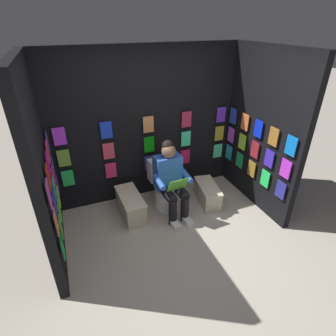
{
  "coord_description": "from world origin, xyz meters",
  "views": [
    {
      "loc": [
        1.2,
        2.21,
        2.71
      ],
      "look_at": [
        -0.04,
        -0.91,
        0.85
      ],
      "focal_mm": 28.99,
      "sensor_mm": 36.0,
      "label": 1
    }
  ],
  "objects_px": {
    "comic_longbox_far": "(208,193)",
    "comic_longbox_near": "(131,205)",
    "toilet": "(165,188)",
    "person_reading": "(171,180)"
  },
  "relations": [
    {
      "from": "person_reading",
      "to": "comic_longbox_near",
      "type": "height_order",
      "value": "person_reading"
    },
    {
      "from": "person_reading",
      "to": "comic_longbox_near",
      "type": "relative_size",
      "value": 1.63
    },
    {
      "from": "person_reading",
      "to": "comic_longbox_far",
      "type": "height_order",
      "value": "person_reading"
    },
    {
      "from": "toilet",
      "to": "person_reading",
      "type": "height_order",
      "value": "person_reading"
    },
    {
      "from": "toilet",
      "to": "person_reading",
      "type": "bearing_deg",
      "value": 89.49
    },
    {
      "from": "toilet",
      "to": "comic_longbox_near",
      "type": "distance_m",
      "value": 0.61
    },
    {
      "from": "toilet",
      "to": "comic_longbox_far",
      "type": "bearing_deg",
      "value": 161.55
    },
    {
      "from": "person_reading",
      "to": "comic_longbox_near",
      "type": "xyz_separation_m",
      "value": [
        0.6,
        -0.18,
        -0.42
      ]
    },
    {
      "from": "toilet",
      "to": "person_reading",
      "type": "xyz_separation_m",
      "value": [
        -0.01,
        0.23,
        0.27
      ]
    },
    {
      "from": "comic_longbox_far",
      "to": "comic_longbox_near",
      "type": "bearing_deg",
      "value": 4.43
    }
  ]
}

